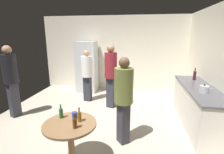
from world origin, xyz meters
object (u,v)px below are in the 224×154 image
(refrigerator, at_px, (87,67))
(person_in_white_shirt, at_px, (87,72))
(kettle, at_px, (204,89))
(beer_bottle_amber, at_px, (79,116))
(person_in_olive_shirt, at_px, (124,95))
(person_in_black_shirt, at_px, (11,76))
(person_in_maroon_shirt, at_px, (111,72))
(beer_bottle_brown, at_px, (75,123))
(wine_bottle_on_counter, at_px, (195,75))
(beer_bottle_green, at_px, (61,113))
(foreground_table, at_px, (70,130))
(plastic_cup_blue, at_px, (75,115))

(refrigerator, xyz_separation_m, person_in_white_shirt, (0.30, -0.97, 0.03))
(kettle, distance_m, beer_bottle_amber, 2.49)
(person_in_olive_shirt, height_order, person_in_black_shirt, person_in_black_shirt)
(refrigerator, distance_m, person_in_maroon_shirt, 1.74)
(kettle, distance_m, beer_bottle_brown, 2.59)
(person_in_white_shirt, bearing_deg, beer_bottle_amber, 25.32)
(kettle, height_order, person_in_white_shirt, person_in_white_shirt)
(kettle, relative_size, beer_bottle_brown, 1.06)
(kettle, distance_m, wine_bottle_on_counter, 1.04)
(beer_bottle_brown, bearing_deg, beer_bottle_green, 141.71)
(foreground_table, bearing_deg, beer_bottle_green, 144.61)
(refrigerator, height_order, person_in_black_shirt, refrigerator)
(person_in_olive_shirt, bearing_deg, wine_bottle_on_counter, -173.55)
(kettle, bearing_deg, person_in_black_shirt, 178.74)
(wine_bottle_on_counter, relative_size, beer_bottle_green, 1.35)
(refrigerator, distance_m, beer_bottle_amber, 3.72)
(person_in_white_shirt, bearing_deg, beer_bottle_green, 18.66)
(beer_bottle_amber, bearing_deg, beer_bottle_green, 169.11)
(foreground_table, height_order, person_in_olive_shirt, person_in_olive_shirt)
(beer_bottle_green, xyz_separation_m, person_in_black_shirt, (-1.87, 1.24, 0.23))
(wine_bottle_on_counter, bearing_deg, beer_bottle_green, -140.20)
(person_in_maroon_shirt, xyz_separation_m, person_in_white_shirt, (-0.80, 0.37, -0.11))
(beer_bottle_green, bearing_deg, wine_bottle_on_counter, 39.80)
(plastic_cup_blue, bearing_deg, beer_bottle_amber, -34.21)
(beer_bottle_brown, xyz_separation_m, beer_bottle_green, (-0.33, 0.26, 0.00))
(beer_bottle_green, distance_m, person_in_olive_shirt, 1.12)
(person_in_maroon_shirt, distance_m, person_in_white_shirt, 0.89)
(person_in_olive_shirt, relative_size, person_in_white_shirt, 1.04)
(beer_bottle_brown, height_order, person_in_black_shirt, person_in_black_shirt)
(person_in_olive_shirt, bearing_deg, person_in_maroon_shirt, -109.51)
(beer_bottle_brown, xyz_separation_m, person_in_white_shirt, (-0.69, 2.81, 0.11))
(beer_bottle_amber, relative_size, beer_bottle_brown, 1.00)
(person_in_black_shirt, bearing_deg, person_in_white_shirt, 63.40)
(kettle, relative_size, wine_bottle_on_counter, 0.79)
(person_in_maroon_shirt, bearing_deg, person_in_white_shirt, -95.91)
(beer_bottle_green, relative_size, person_in_white_shirt, 0.14)
(beer_bottle_green, bearing_deg, kettle, 24.69)
(foreground_table, height_order, beer_bottle_amber, beer_bottle_amber)
(person_in_white_shirt, bearing_deg, person_in_black_shirt, -38.52)
(beer_bottle_green, height_order, person_in_olive_shirt, person_in_olive_shirt)
(foreground_table, bearing_deg, person_in_maroon_shirt, 84.12)
(beer_bottle_brown, xyz_separation_m, person_in_olive_shirt, (0.61, 0.85, 0.15))
(person_in_maroon_shirt, bearing_deg, foreground_table, 13.22)
(plastic_cup_blue, bearing_deg, refrigerator, 104.08)
(plastic_cup_blue, bearing_deg, kettle, 26.54)
(person_in_maroon_shirt, relative_size, person_in_olive_shirt, 1.07)
(refrigerator, xyz_separation_m, beer_bottle_green, (0.66, -3.52, -0.08))
(refrigerator, distance_m, foreground_table, 3.77)
(person_in_olive_shirt, bearing_deg, person_in_white_shirt, -93.44)
(beer_bottle_amber, bearing_deg, person_in_olive_shirt, 46.89)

